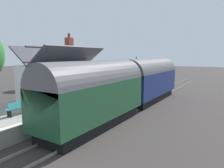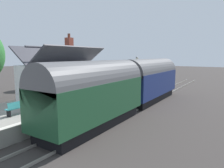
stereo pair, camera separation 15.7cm
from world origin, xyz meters
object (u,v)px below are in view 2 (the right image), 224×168
planter_edge_near (145,80)px  station_sign_board (122,80)px  bench_platform_end (18,107)px  planter_edge_far (59,102)px  planter_bench_left (128,84)px  lamp_post_platform (137,66)px  tree_far_right (47,59)px  planter_under_sign (138,80)px  train (129,84)px  station_building (62,80)px  bench_by_lamp (121,83)px

planter_edge_near → station_sign_board: (-7.09, -0.40, 0.75)m
bench_platform_end → planter_edge_far: size_ratio=1.75×
planter_bench_left → station_sign_board: bearing=-169.8°
planter_edge_near → lamp_post_platform: bearing=-171.7°
planter_edge_near → tree_far_right: 13.97m
planter_edge_far → planter_edge_near: 15.76m
planter_under_sign → tree_far_right: (-4.79, 11.88, 2.70)m
train → bench_platform_end: 8.81m
planter_edge_far → planter_edge_near: planter_edge_far is taller
station_building → station_sign_board: 6.40m
planter_under_sign → planter_bench_left: planter_under_sign is taller
planter_under_sign → planter_bench_left: (-3.63, -0.39, -0.06)m
bench_by_lamp → bench_platform_end: same height
bench_platform_end → station_building: bearing=16.9°
train → lamp_post_platform: (6.63, 2.47, 1.24)m
train → planter_under_sign: train is taller
planter_bench_left → tree_far_right: 12.63m
bench_by_lamp → lamp_post_platform: (1.44, -1.31, 2.04)m
station_building → planter_bench_left: size_ratio=8.52×
train → station_building: bearing=115.1°
train → station_building: 5.92m
planter_edge_far → station_sign_board: bearing=-0.5°
planter_under_sign → lamp_post_platform: bearing=-158.9°
planter_bench_left → tree_far_right: bearing=95.4°
planter_edge_far → bench_by_lamp: bearing=5.8°
lamp_post_platform → station_building: bearing=162.5°
station_building → station_sign_board: size_ratio=4.47×
train → planter_edge_near: size_ratio=24.03×
station_sign_board → train: bearing=-141.3°
planter_edge_far → tree_far_right: size_ratio=0.15×
train → station_building: station_building is taller
planter_edge_near → lamp_post_platform: size_ratio=0.22×
lamp_post_platform → tree_far_right: (-2.44, 12.79, 0.67)m
planter_under_sign → train: bearing=-159.4°
station_sign_board → tree_far_right: tree_far_right is taller
station_sign_board → planter_edge_far: bearing=179.5°
planter_bench_left → lamp_post_platform: 2.50m
bench_platform_end → lamp_post_platform: (14.59, -1.22, 2.04)m
planter_edge_near → train: bearing=-163.8°
planter_edge_far → station_sign_board: station_sign_board is taller
train → tree_far_right: bearing=74.6°
planter_under_sign → planter_bench_left: bearing=-173.9°
train → planter_edge_far: train is taller
station_building → tree_far_right: 12.07m
station_building → lamp_post_platform: size_ratio=1.96×
train → planter_edge_far: 6.11m
bench_platform_end → planter_under_sign: 16.95m
planter_edge_far → tree_far_right: tree_far_right is taller
station_sign_board → tree_far_right: (0.94, 12.65, 1.99)m
planter_edge_far → planter_edge_near: (15.76, 0.32, 0.00)m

